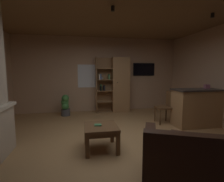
% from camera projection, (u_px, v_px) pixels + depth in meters
% --- Properties ---
extents(floor, '(5.96, 5.84, 0.02)m').
position_uv_depth(floor, '(116.00, 143.00, 3.49)').
color(floor, '#A37A4C').
rests_on(floor, ground).
extents(wall_back, '(6.08, 0.06, 2.72)m').
position_uv_depth(wall_back, '(99.00, 75.00, 6.20)').
color(wall_back, tan).
rests_on(wall_back, ground).
extents(ceiling, '(5.96, 5.84, 0.02)m').
position_uv_depth(ceiling, '(116.00, 6.00, 3.16)').
color(ceiling, brown).
extents(window_pane_back, '(0.77, 0.01, 0.84)m').
position_uv_depth(window_pane_back, '(88.00, 76.00, 6.10)').
color(window_pane_back, white).
extents(bookshelf_cabinet, '(1.22, 0.41, 1.99)m').
position_uv_depth(bookshelf_cabinet, '(118.00, 85.00, 6.10)').
color(bookshelf_cabinet, '#997047').
rests_on(bookshelf_cabinet, ground).
extents(kitchen_bar_counter, '(1.54, 0.63, 1.02)m').
position_uv_depth(kitchen_bar_counter, '(201.00, 107.00, 4.54)').
color(kitchen_bar_counter, '#997047').
rests_on(kitchen_bar_counter, ground).
extents(tissue_box, '(0.14, 0.14, 0.11)m').
position_uv_depth(tissue_box, '(207.00, 86.00, 4.61)').
color(tissue_box, '#995972').
rests_on(tissue_box, kitchen_bar_counter).
extents(leather_couch, '(1.69, 1.44, 0.84)m').
position_uv_depth(leather_couch, '(202.00, 167.00, 2.09)').
color(leather_couch, '#382116').
rests_on(leather_couch, ground).
extents(coffee_table, '(0.62, 0.64, 0.47)m').
position_uv_depth(coffee_table, '(101.00, 130.00, 3.16)').
color(coffee_table, brown).
rests_on(coffee_table, ground).
extents(table_book_0, '(0.14, 0.11, 0.02)m').
position_uv_depth(table_book_0, '(98.00, 125.00, 3.16)').
color(table_book_0, '#387247').
rests_on(table_book_0, coffee_table).
extents(dining_chair, '(0.43, 0.43, 0.92)m').
position_uv_depth(dining_chair, '(166.00, 105.00, 4.78)').
color(dining_chair, brown).
rests_on(dining_chair, ground).
extents(potted_floor_plant, '(0.30, 0.31, 0.72)m').
position_uv_depth(potted_floor_plant, '(65.00, 105.00, 5.59)').
color(potted_floor_plant, '#4C4C51').
rests_on(potted_floor_plant, ground).
extents(wall_mounted_tv, '(0.85, 0.06, 0.48)m').
position_uv_depth(wall_mounted_tv, '(144.00, 69.00, 6.44)').
color(wall_mounted_tv, black).
extents(track_light_spot_1, '(0.07, 0.07, 0.09)m').
position_uv_depth(track_light_spot_1, '(113.00, 9.00, 3.07)').
color(track_light_spot_1, black).
extents(track_light_spot_2, '(0.07, 0.07, 0.09)m').
position_uv_depth(track_light_spot_2, '(212.00, 15.00, 3.44)').
color(track_light_spot_2, black).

